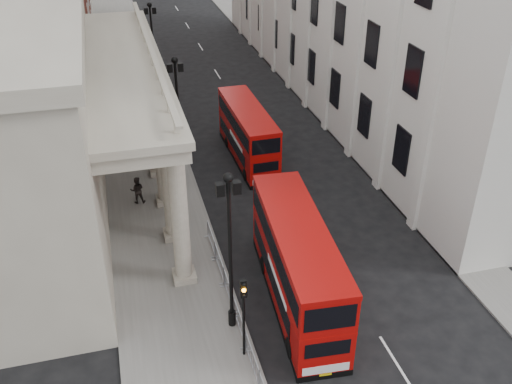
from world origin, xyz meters
name	(u,v)px	position (x,y,z in m)	size (l,w,h in m)	color
sidewalk_west	(137,120)	(-3.00, 30.00, 0.06)	(6.00, 140.00, 0.12)	slate
sidewalk_east	(319,102)	(13.50, 30.00, 0.06)	(3.00, 140.00, 0.12)	slate
kerb	(172,117)	(-0.05, 30.00, 0.07)	(0.20, 140.00, 0.14)	slate
portico_building	(16,120)	(-10.50, 18.00, 6.00)	(9.00, 28.00, 12.00)	gray
lamp_post_south	(230,243)	(-0.60, 4.00, 4.91)	(1.05, 0.44, 8.32)	black
lamp_post_mid	(178,108)	(-0.60, 20.00, 4.91)	(1.05, 0.44, 8.32)	black
lamp_post_north	(153,42)	(-0.60, 36.00, 4.91)	(1.05, 0.44, 8.32)	black
traffic_light	(243,304)	(-0.50, 1.98, 3.11)	(0.28, 0.33, 4.30)	black
crowd_barriers	(246,341)	(-0.35, 2.23, 0.67)	(0.50, 18.75, 1.10)	gray
bus_near	(297,263)	(2.96, 4.99, 2.37)	(3.31, 10.67, 4.54)	#A50907
bus_far	(248,133)	(4.44, 20.89, 2.10)	(2.43, 9.34, 4.01)	#B60A08
pedestrian_a	(162,185)	(-2.41, 16.79, 1.01)	(0.65, 0.42, 1.77)	black
pedestrian_b	(137,190)	(-4.02, 16.43, 1.04)	(0.89, 0.70, 1.84)	black
pedestrian_c	(153,152)	(-2.48, 21.77, 1.00)	(0.86, 0.56, 1.75)	black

